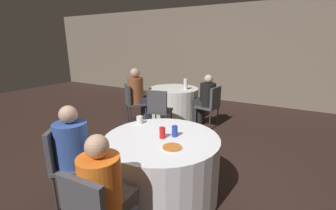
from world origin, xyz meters
The scene contains 18 objects.
ground_plane centered at (0.00, 0.00, 0.00)m, with size 16.00×16.00×0.00m, color black.
wall_back centered at (0.00, 4.87, 1.40)m, with size 16.00×0.06×2.80m.
table_near centered at (-0.18, 0.02, 0.36)m, with size 1.28×1.28×0.73m.
table_far centered at (-1.38, 2.54, 0.36)m, with size 1.13×1.13×0.73m.
chair_near_southwest centered at (-1.04, -0.59, 0.53)m, with size 0.56×0.56×0.88m.
chair_far_south centered at (-1.19, 1.58, 0.53)m, with size 0.47×0.47×0.88m.
chair_far_east centered at (-0.41, 2.38, 0.53)m, with size 0.46×0.46×0.88m.
chair_far_southwest centered at (-2.00, 1.79, 0.53)m, with size 0.56×0.56×0.88m.
person_orange_shirt centered at (-0.13, -0.86, 0.56)m, with size 0.32×0.49×1.12m.
person_black_shirt centered at (-0.58, 2.41, 0.56)m, with size 0.50×0.36×1.12m.
person_floral_shirt centered at (-1.90, 1.91, 0.62)m, with size 0.46×0.48×1.22m.
person_blue_shirt centered at (-0.91, -0.50, 0.57)m, with size 0.49×0.46×1.12m.
pizza_plate_near centered at (0.05, -0.16, 0.73)m, with size 0.22×0.22×0.02m.
soda_can_blue centered at (-0.07, 0.12, 0.79)m, with size 0.07×0.07×0.12m.
soda_can_red centered at (-0.17, 0.01, 0.79)m, with size 0.07×0.07×0.12m.
cup_near centered at (-0.66, 0.27, 0.77)m, with size 0.08×0.08×0.10m.
bottle_far centered at (-1.08, 2.54, 0.85)m, with size 0.09×0.09×0.24m.
cup_far centered at (-1.32, 3.00, 0.78)m, with size 0.07×0.07×0.10m.
Camera 1 is at (1.01, -1.94, 1.73)m, focal length 24.00 mm.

